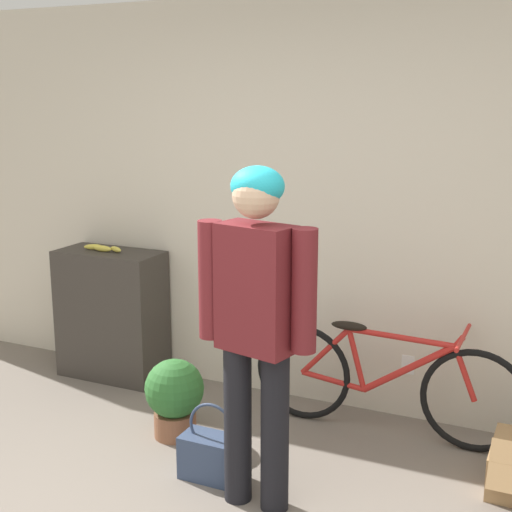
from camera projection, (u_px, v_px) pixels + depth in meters
wall_back at (329, 208)px, 4.49m from camera, size 8.00×0.07×2.60m
side_shelf at (112, 314)px, 5.10m from camera, size 0.75×0.37×0.92m
person at (256, 310)px, 3.35m from camera, size 0.60×0.27×1.68m
bicycle at (384, 381)px, 4.22m from camera, size 1.65×0.46×0.69m
banana at (103, 248)px, 4.99m from camera, size 0.33×0.09×0.04m
handbag at (212, 455)px, 3.77m from camera, size 0.33×0.18×0.43m
potted_plant at (175, 395)px, 4.21m from camera, size 0.35×0.35×0.48m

